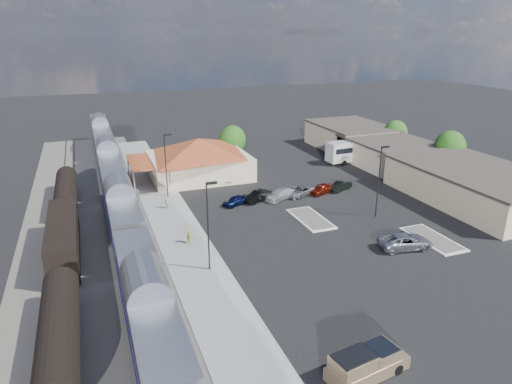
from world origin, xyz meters
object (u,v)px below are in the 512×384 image
object	(u,v)px
pickup_truck	(368,363)
coach_bus	(358,149)
station_depot	(198,158)
suv	(406,242)

from	to	relation	value
pickup_truck	coach_bus	world-z (taller)	coach_bus
station_depot	coach_bus	xyz separation A→B (m)	(28.56, -0.96, -0.92)
pickup_truck	suv	xyz separation A→B (m)	(14.57, 14.79, -0.15)
coach_bus	pickup_truck	bearing A→B (deg)	144.07
suv	coach_bus	world-z (taller)	coach_bus
pickup_truck	suv	size ratio (longest dim) A/B	1.05
station_depot	pickup_truck	bearing A→B (deg)	-90.35
suv	station_depot	bearing A→B (deg)	33.40
coach_bus	station_depot	bearing A→B (deg)	83.97
station_depot	pickup_truck	distance (m)	47.52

